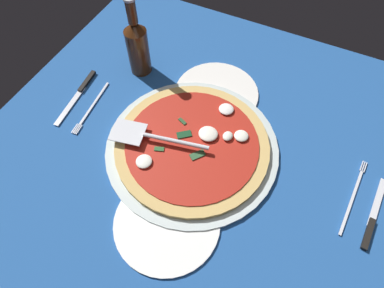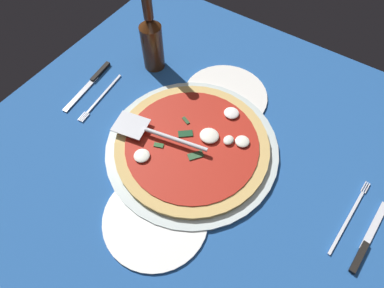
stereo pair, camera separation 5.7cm
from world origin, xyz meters
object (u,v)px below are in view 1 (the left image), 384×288
Objects in this scene: pizza at (193,144)px; pizza_server at (152,137)px; beer_bottle at (137,46)px; dinner_plate_left at (167,223)px; place_setting_near at (362,208)px; dinner_plate_right at (216,93)px; place_setting_far at (85,100)px.

pizza_server reaches higher than pizza.
pizza is 9.80cm from pizza_server.
beer_bottle is (21.20, 16.11, 4.56)cm from pizza_server.
place_setting_near reaches higher than dinner_plate_left.
pizza_server is 49.57cm from place_setting_near.
dinner_plate_right is 0.95× the size of pizza_server.
beer_bottle is (36.89, 28.26, 8.50)cm from dinner_plate_left.
dinner_plate_right is 1.05× the size of place_setting_far.
dinner_plate_left is 47.24cm from beer_bottle.
place_setting_far is at bearing 95.51° from place_setting_near.
beer_bottle is at bearing 148.93° from place_setting_far.
dinner_plate_left is at bearing 54.40° from place_setting_far.
pizza reaches higher than dinner_plate_right.
place_setting_far is (0.98, 32.64, -1.77)cm from pizza.
place_setting_near is 67.48cm from beer_bottle.
pizza is 1.55× the size of pizza_server.
pizza_server is at bearing 37.76° from dinner_plate_left.
place_setting_near is (5.90, -49.05, -4.08)cm from pizza_server.
dinner_plate_left and dinner_plate_right have the same top height.
pizza is at bearing 9.79° from dinner_plate_left.
place_setting_far is (20.27, 35.96, -0.15)cm from dinner_plate_left.
pizza is at bearing -174.36° from dinner_plate_right.
pizza_server is 1.08× the size of place_setting_near.
dinner_plate_left is 0.61× the size of pizza.
pizza_server is 1.03× the size of beer_bottle.
beer_bottle is at bearing 54.76° from pizza.
dinner_plate_right is 0.98× the size of beer_bottle.
beer_bottle is at bearing 92.74° from dinner_plate_right.
place_setting_far is at bearing 88.27° from pizza.
pizza_server is (15.69, 12.15, 3.94)cm from dinner_plate_left.
pizza is at bearing 82.07° from place_setting_far.
pizza reaches higher than place_setting_far.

